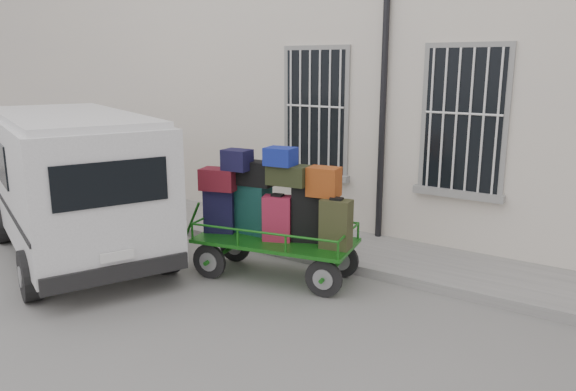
{
  "coord_description": "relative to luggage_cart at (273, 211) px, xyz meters",
  "views": [
    {
      "loc": [
        4.99,
        -5.79,
        3.11
      ],
      "look_at": [
        0.34,
        1.0,
        1.17
      ],
      "focal_mm": 35.0,
      "sensor_mm": 36.0,
      "label": 1
    }
  ],
  "objects": [
    {
      "name": "ground",
      "position": [
        -0.34,
        -0.61,
        -1.01
      ],
      "size": [
        80.0,
        80.0,
        0.0
      ],
      "primitive_type": "plane",
      "color": "slate",
      "rests_on": "ground"
    },
    {
      "name": "luggage_cart",
      "position": [
        0.0,
        0.0,
        0.0
      ],
      "size": [
        2.78,
        1.5,
        1.96
      ],
      "rotation": [
        0.0,
        0.0,
        0.2
      ],
      "color": "black",
      "rests_on": "ground"
    },
    {
      "name": "sidewalk",
      "position": [
        -0.34,
        1.59,
        -0.94
      ],
      "size": [
        24.0,
        1.7,
        0.15
      ],
      "primitive_type": "cube",
      "color": "slate",
      "rests_on": "ground"
    },
    {
      "name": "van",
      "position": [
        -3.2,
        -1.07,
        0.34
      ],
      "size": [
        5.03,
        3.61,
        2.36
      ],
      "rotation": [
        0.0,
        0.0,
        -0.4
      ],
      "color": "silver",
      "rests_on": "ground"
    },
    {
      "name": "building",
      "position": [
        -0.34,
        4.88,
        1.99
      ],
      "size": [
        24.0,
        5.15,
        6.0
      ],
      "color": "beige",
      "rests_on": "ground"
    }
  ]
}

